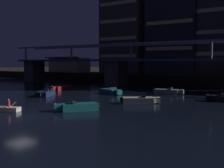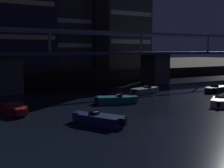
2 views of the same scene
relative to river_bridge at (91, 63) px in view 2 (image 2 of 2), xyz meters
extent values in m
cube|color=black|center=(0.00, 48.01, -3.14)|extent=(240.00, 80.00, 2.20)
cube|color=#4C4944|center=(-13.82, 0.01, -1.46)|extent=(3.60, 4.40, 5.55)
cube|color=#4C4944|center=(13.82, 0.01, -1.46)|extent=(3.60, 4.40, 5.55)
cube|color=#2D3856|center=(0.00, 0.01, 1.54)|extent=(88.89, 6.40, 0.45)
cube|color=slate|center=(0.00, -2.89, 4.96)|extent=(88.89, 0.36, 0.36)
cube|color=slate|center=(0.00, 2.91, 4.96)|extent=(88.89, 0.36, 0.36)
cube|color=slate|center=(-8.29, -2.89, 3.36)|extent=(0.30, 0.30, 3.20)
cube|color=slate|center=(8.29, -2.89, 3.36)|extent=(0.30, 0.30, 3.20)
cube|color=slate|center=(24.87, -2.89, 3.36)|extent=(0.30, 0.30, 3.20)
cube|color=#F2D172|center=(-7.18, 13.91, 4.59)|extent=(12.51, 0.10, 0.90)
cube|color=#F2D172|center=(-7.18, 13.91, 11.21)|extent=(12.51, 0.10, 0.90)
cube|color=#423D38|center=(3.62, 19.72, 10.82)|extent=(9.40, 9.43, 25.71)
cube|color=beige|center=(3.62, 14.95, 3.11)|extent=(8.64, 0.10, 0.90)
cube|color=beige|center=(3.62, 14.95, 8.25)|extent=(8.64, 0.10, 0.90)
cube|color=#423D38|center=(14.40, 14.52, 12.82)|extent=(11.17, 11.51, 29.72)
cube|color=beige|center=(14.40, 8.72, 3.91)|extent=(10.28, 0.10, 0.90)
cube|color=beige|center=(14.40, 8.72, 9.85)|extent=(10.28, 0.10, 0.90)
cube|color=beige|center=(4.59, -22.97, -3.84)|extent=(4.23, 3.72, 0.80)
cube|color=beige|center=(6.56, -21.59, -3.79)|extent=(1.31, 1.33, 0.70)
cube|color=#283342|center=(5.28, -22.48, -3.26)|extent=(0.86, 1.16, 0.36)
cube|color=#262628|center=(5.08, -22.63, -3.32)|extent=(0.65, 0.69, 0.24)
cube|color=black|center=(2.82, -24.21, -3.74)|extent=(0.50, 0.50, 0.60)
sphere|color=#33D84C|center=(6.76, -21.45, -3.36)|extent=(0.12, 0.12, 0.12)
cube|color=#196066|center=(-5.01, -15.35, -3.84)|extent=(4.30, 3.16, 0.80)
cube|color=#196066|center=(-2.78, -16.27, -3.79)|extent=(1.21, 1.26, 0.70)
cube|color=#283342|center=(-4.22, -15.68, -3.26)|extent=(0.61, 1.29, 0.36)
cube|color=#262628|center=(-4.45, -15.58, -3.32)|extent=(0.58, 0.67, 0.24)
cube|color=black|center=(-7.00, -14.53, -3.74)|extent=(0.47, 0.47, 0.60)
sphere|color=#33D84C|center=(-2.55, -16.37, -3.36)|extent=(0.12, 0.12, 0.12)
cube|color=black|center=(13.90, -14.68, -3.84)|extent=(4.22, 2.64, 0.80)
cube|color=black|center=(11.56, -15.23, -3.79)|extent=(1.10, 1.17, 0.70)
cube|color=#283342|center=(13.07, -14.87, -3.26)|extent=(0.40, 1.34, 0.36)
cube|color=#262628|center=(13.31, -14.82, -3.32)|extent=(0.52, 0.64, 0.24)
cube|color=black|center=(16.00, -14.19, -3.74)|extent=(0.43, 0.43, 0.60)
sphere|color=beige|center=(11.31, -15.28, -3.36)|extent=(0.12, 0.12, 0.12)
cube|color=maroon|center=(-16.65, -14.92, -3.84)|extent=(1.86, 3.94, 0.80)
cube|color=maroon|center=(-16.61, -17.32, -3.79)|extent=(1.00, 0.92, 0.70)
cube|color=#283342|center=(-16.63, -15.77, -3.26)|extent=(1.35, 0.12, 0.36)
cube|color=#262628|center=(-16.64, -15.52, -3.32)|extent=(0.57, 0.41, 0.24)
cube|color=black|center=(-16.68, -12.76, -3.74)|extent=(0.37, 0.37, 0.60)
sphere|color=#33D84C|center=(-16.61, -17.57, -3.36)|extent=(0.12, 0.12, 0.12)
cube|color=#19234C|center=(-11.54, -23.93, -3.84)|extent=(3.27, 4.30, 0.80)
cube|color=#19234C|center=(-12.55, -21.75, -3.79)|extent=(1.28, 1.23, 0.70)
cube|color=#283342|center=(-11.90, -23.16, -3.26)|extent=(1.27, 0.66, 0.36)
cube|color=#262628|center=(-11.79, -23.39, -3.32)|extent=(0.68, 0.60, 0.24)
cube|color=black|center=(-10.64, -25.89, -3.74)|extent=(0.48, 0.48, 0.60)
sphere|color=beige|center=(-12.65, -21.52, -3.36)|extent=(0.12, 0.12, 0.12)
cube|color=gray|center=(3.13, -10.53, -3.84)|extent=(4.20, 2.57, 0.80)
cube|color=gray|center=(5.48, -10.03, -3.79)|extent=(1.09, 1.16, 0.70)
cube|color=#283342|center=(3.96, -10.36, -3.26)|extent=(0.38, 1.34, 0.36)
cube|color=#262628|center=(3.71, -10.41, -3.32)|extent=(0.51, 0.63, 0.24)
cube|color=black|center=(1.02, -10.98, -3.74)|extent=(0.43, 0.43, 0.60)
sphere|color=beige|center=(5.72, -9.98, -3.36)|extent=(0.12, 0.12, 0.12)
camera|label=1|loc=(22.83, -55.96, 1.13)|focal=46.84mm
camera|label=2|loc=(-24.27, -46.48, 2.02)|focal=49.89mm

